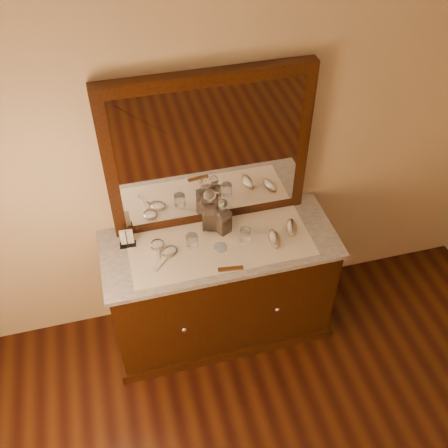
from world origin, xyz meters
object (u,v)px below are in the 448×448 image
at_px(decanter_right, 223,220).
at_px(brush_far, 292,228).
at_px(comb, 231,269).
at_px(brush_near, 274,239).
at_px(decanter_left, 210,213).
at_px(pin_dish, 220,247).
at_px(hand_mirror_outer, 157,247).
at_px(dresser_cabinet, 220,289).
at_px(hand_mirror_inner, 168,254).
at_px(napkin_rack, 127,238).
at_px(mirror_frame, 209,152).

height_order(decanter_right, brush_far, decanter_right).
relative_size(comb, brush_far, 0.95).
bearing_deg(brush_near, comb, -154.62).
bearing_deg(decanter_left, pin_dish, -85.71).
bearing_deg(hand_mirror_outer, brush_near, -9.95).
relative_size(dresser_cabinet, comb, 9.48).
distance_m(decanter_left, brush_near, 0.42).
xyz_separation_m(hand_mirror_outer, hand_mirror_inner, (0.05, -0.07, -0.00)).
relative_size(napkin_rack, hand_mirror_inner, 0.73).
xyz_separation_m(dresser_cabinet, brush_near, (0.32, -0.08, 0.46)).
bearing_deg(hand_mirror_inner, dresser_cabinet, 4.01).
xyz_separation_m(napkin_rack, hand_mirror_inner, (0.22, -0.15, -0.05)).
relative_size(dresser_cabinet, napkin_rack, 9.63).
relative_size(decanter_left, brush_near, 1.85).
xyz_separation_m(decanter_right, hand_mirror_outer, (-0.42, -0.04, -0.09)).
bearing_deg(hand_mirror_inner, brush_near, -4.80).
distance_m(decanter_right, hand_mirror_outer, 0.43).
bearing_deg(brush_far, mirror_frame, 150.95).
bearing_deg(hand_mirror_outer, mirror_frame, 28.08).
bearing_deg(brush_far, hand_mirror_inner, -178.97).
distance_m(dresser_cabinet, decanter_right, 0.55).
bearing_deg(dresser_cabinet, hand_mirror_inner, -175.99).
xyz_separation_m(pin_dish, brush_near, (0.33, -0.03, 0.01)).
bearing_deg(mirror_frame, pin_dish, -91.83).
xyz_separation_m(decanter_right, brush_far, (0.41, -0.10, -0.08)).
distance_m(mirror_frame, brush_far, 0.71).
xyz_separation_m(pin_dish, hand_mirror_inner, (-0.31, 0.03, 0.00)).
bearing_deg(mirror_frame, decanter_left, -103.92).
xyz_separation_m(mirror_frame, napkin_rack, (-0.54, -0.12, -0.44)).
relative_size(dresser_cabinet, hand_mirror_outer, 6.22).
bearing_deg(comb, pin_dish, 102.44).
bearing_deg(brush_near, hand_mirror_inner, 175.20).
bearing_deg(dresser_cabinet, mirror_frame, 90.00).
height_order(comb, decanter_right, decanter_right).
bearing_deg(decanter_right, pin_dish, -111.52).
height_order(mirror_frame, brush_far, mirror_frame).
height_order(pin_dish, decanter_left, decanter_left).
xyz_separation_m(napkin_rack, decanter_left, (0.52, 0.03, 0.06)).
relative_size(comb, hand_mirror_inner, 0.74).
height_order(mirror_frame, pin_dish, mirror_frame).
bearing_deg(hand_mirror_inner, decanter_right, 16.99).
bearing_deg(pin_dish, decanter_right, 68.48).
relative_size(decanter_left, hand_mirror_inner, 1.49).
distance_m(brush_far, hand_mirror_inner, 0.78).
bearing_deg(comb, brush_near, 32.58).
bearing_deg(hand_mirror_inner, brush_far, 1.03).
bearing_deg(decanter_right, hand_mirror_inner, -163.01).
xyz_separation_m(decanter_left, brush_far, (0.48, -0.16, -0.09)).
distance_m(decanter_right, hand_mirror_inner, 0.39).
bearing_deg(decanter_right, comb, -96.90).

